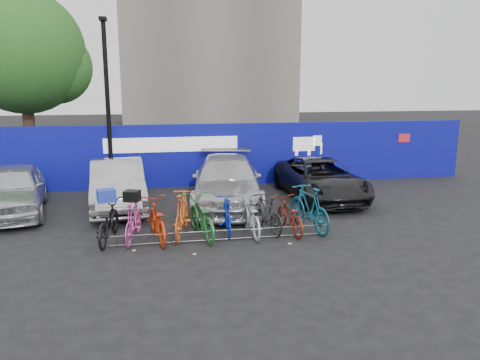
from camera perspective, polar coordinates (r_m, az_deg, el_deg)
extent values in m
plane|color=black|center=(12.51, -2.45, -6.55)|extent=(100.00, 100.00, 0.00)
cube|color=#0B0E9B|center=(18.05, -5.12, 3.02)|extent=(22.00, 0.15, 2.40)
cube|color=white|center=(17.83, -8.32, 4.30)|extent=(5.00, 0.02, 0.55)
cube|color=white|center=(18.75, 7.81, 4.37)|extent=(1.20, 0.02, 0.90)
cube|color=red|center=(20.48, 19.38, 4.86)|extent=(0.50, 0.02, 0.35)
cylinder|color=#382314|center=(22.51, -24.29, 5.82)|extent=(0.50, 0.50, 4.00)
sphere|color=#264E18|center=(22.46, -25.00, 13.95)|extent=(5.20, 5.20, 5.20)
sphere|color=#264E18|center=(22.47, -21.64, 12.68)|extent=(3.20, 3.20, 3.20)
cylinder|color=black|center=(17.27, -15.78, 8.25)|extent=(0.16, 0.16, 6.00)
cube|color=black|center=(17.37, -16.37, 18.33)|extent=(0.25, 0.50, 0.12)
cylinder|color=#595B60|center=(11.86, -2.06, -6.16)|extent=(5.60, 0.03, 0.03)
cylinder|color=#595B60|center=(11.93, -2.05, -7.21)|extent=(5.60, 0.03, 0.03)
cylinder|color=#595B60|center=(11.84, -14.71, -7.31)|extent=(0.03, 0.03, 0.28)
cylinder|color=#595B60|center=(11.80, -8.36, -7.10)|extent=(0.03, 0.03, 0.28)
cylinder|color=#595B60|center=(11.90, -2.05, -6.80)|extent=(0.03, 0.03, 0.28)
cylinder|color=#595B60|center=(12.15, 4.07, -6.44)|extent=(0.03, 0.03, 0.28)
cylinder|color=#595B60|center=(12.52, 9.87, -6.03)|extent=(0.03, 0.03, 0.28)
imported|color=silver|center=(15.72, -25.97, -1.09)|extent=(2.51, 4.67, 1.51)
imported|color=#A1A0A4|center=(15.33, -14.69, -0.57)|extent=(2.01, 4.72, 1.51)
imported|color=silver|center=(15.26, -1.62, -0.14)|extent=(2.92, 5.63, 1.56)
imported|color=black|center=(16.37, 9.76, 0.14)|extent=(2.29, 4.91, 1.36)
imported|color=black|center=(12.24, -15.80, -4.90)|extent=(0.94, 2.03, 1.03)
imported|color=#CC4698|center=(12.10, -12.88, -4.91)|extent=(0.79, 1.79, 1.04)
imported|color=red|center=(12.06, -10.11, -4.84)|extent=(1.01, 2.07, 1.04)
imported|color=#DA5E22|center=(12.24, -7.08, -4.15)|extent=(0.97, 2.04, 1.18)
imported|color=#206E2E|center=(12.13, -4.76, -4.52)|extent=(1.09, 2.14, 1.07)
imported|color=#0A25AB|center=(12.41, -1.59, -4.28)|extent=(0.56, 1.69, 1.00)
imported|color=#B8BAC1|center=(12.34, 1.29, -4.38)|extent=(0.72, 1.91, 1.00)
imported|color=black|center=(12.57, 3.28, -4.05)|extent=(0.88, 1.76, 1.02)
imported|color=maroon|center=(12.55, 6.04, -4.33)|extent=(0.78, 1.81, 0.93)
imported|color=#10506C|center=(12.78, 8.42, -3.41)|extent=(0.99, 2.12, 1.23)
cube|color=#203AB6|center=(12.07, -15.98, -1.85)|extent=(0.51, 0.43, 0.31)
cube|color=black|center=(11.93, -13.03, -1.90)|extent=(0.45, 0.43, 0.27)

